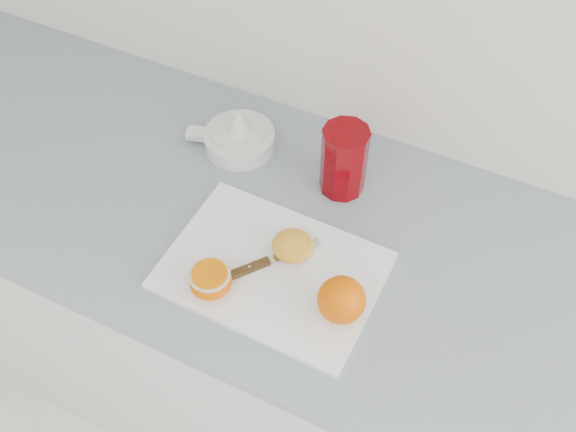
{
  "coord_description": "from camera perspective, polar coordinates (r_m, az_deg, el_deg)",
  "views": [
    {
      "loc": [
        0.08,
        1.03,
        1.85
      ],
      "look_at": [
        -0.23,
        1.67,
        0.96
      ],
      "focal_mm": 40.0,
      "sensor_mm": 36.0,
      "label": 1
    }
  ],
  "objects": [
    {
      "name": "paring_knife",
      "position": [
        1.14,
        -2.72,
        -4.39
      ],
      "size": [
        0.12,
        0.15,
        0.01
      ],
      "color": "#402A0E",
      "rests_on": "cutting_board"
    },
    {
      "name": "whole_orange",
      "position": [
        1.06,
        4.77,
        -7.44
      ],
      "size": [
        0.08,
        0.08,
        0.08
      ],
      "color": "orange",
      "rests_on": "cutting_board"
    },
    {
      "name": "red_tumbler",
      "position": [
        1.23,
        4.97,
        4.77
      ],
      "size": [
        0.09,
        0.09,
        0.15
      ],
      "color": "#6D0005",
      "rests_on": "counter"
    },
    {
      "name": "squeezed_shell",
      "position": [
        1.15,
        0.42,
        -2.62
      ],
      "size": [
        0.08,
        0.08,
        0.03
      ],
      "color": "gold",
      "rests_on": "cutting_board"
    },
    {
      "name": "counter",
      "position": [
        1.59,
        -0.11,
        -10.51
      ],
      "size": [
        2.45,
        0.64,
        0.89
      ],
      "color": "silver",
      "rests_on": "ground"
    },
    {
      "name": "cutting_board",
      "position": [
        1.15,
        -1.39,
        -4.84
      ],
      "size": [
        0.38,
        0.28,
        0.01
      ],
      "primitive_type": "cube",
      "rotation": [
        0.0,
        0.0,
        -0.02
      ],
      "color": "white",
      "rests_on": "counter"
    },
    {
      "name": "citrus_juicer",
      "position": [
        1.33,
        -4.42,
        7.05
      ],
      "size": [
        0.19,
        0.15,
        0.1
      ],
      "color": "white",
      "rests_on": "counter"
    },
    {
      "name": "half_orange",
      "position": [
        1.11,
        -6.9,
        -5.72
      ],
      "size": [
        0.07,
        0.07,
        0.05
      ],
      "color": "orange",
      "rests_on": "cutting_board"
    }
  ]
}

